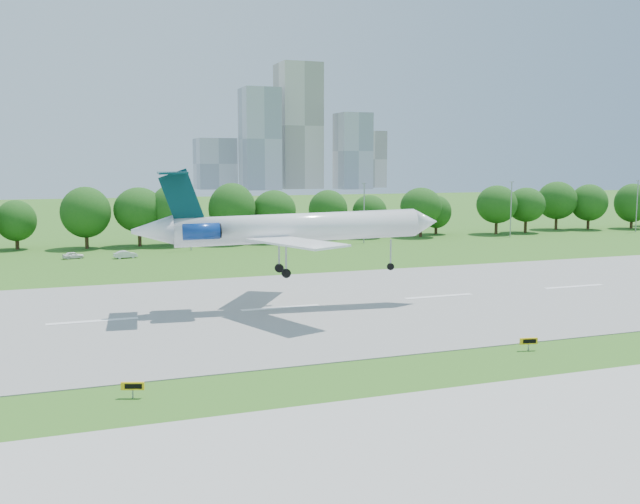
{
  "coord_description": "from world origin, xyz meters",
  "views": [
    {
      "loc": [
        -42.65,
        -49.71,
        16.01
      ],
      "look_at": [
        -17.88,
        18.0,
        7.07
      ],
      "focal_mm": 40.0,
      "sensor_mm": 36.0,
      "label": 1
    }
  ],
  "objects_px": {
    "taxi_sign_left": "(133,386)",
    "service_vehicle_b": "(73,255)",
    "airliner": "(283,227)",
    "service_vehicle_a": "(126,254)"
  },
  "relations": [
    {
      "from": "airliner",
      "to": "service_vehicle_b",
      "type": "relative_size",
      "value": 9.99
    },
    {
      "from": "airliner",
      "to": "service_vehicle_a",
      "type": "xyz_separation_m",
      "value": [
        -12.87,
        49.69,
        -8.44
      ]
    },
    {
      "from": "airliner",
      "to": "service_vehicle_a",
      "type": "bearing_deg",
      "value": 110.41
    },
    {
      "from": "taxi_sign_left",
      "to": "service_vehicle_b",
      "type": "bearing_deg",
      "value": 111.15
    },
    {
      "from": "taxi_sign_left",
      "to": "service_vehicle_a",
      "type": "relative_size",
      "value": 0.4
    },
    {
      "from": "airliner",
      "to": "taxi_sign_left",
      "type": "relative_size",
      "value": 22.11
    },
    {
      "from": "service_vehicle_b",
      "to": "airliner",
      "type": "bearing_deg",
      "value": -169.84
    },
    {
      "from": "service_vehicle_a",
      "to": "service_vehicle_b",
      "type": "relative_size",
      "value": 1.12
    },
    {
      "from": "service_vehicle_a",
      "to": "service_vehicle_b",
      "type": "distance_m",
      "value": 8.77
    },
    {
      "from": "airliner",
      "to": "taxi_sign_left",
      "type": "bearing_deg",
      "value": -120.14
    }
  ]
}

